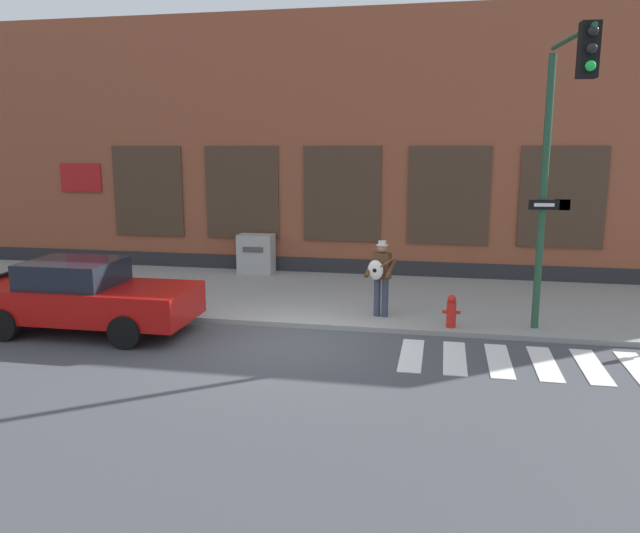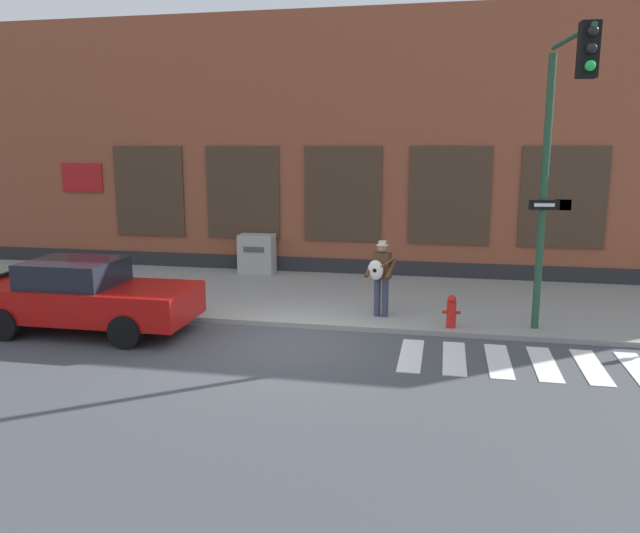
# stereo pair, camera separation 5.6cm
# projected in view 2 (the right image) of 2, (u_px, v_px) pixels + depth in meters

# --- Properties ---
(ground_plane) EXTENTS (160.00, 160.00, 0.00)m
(ground_plane) POSITION_uv_depth(u_px,v_px,m) (288.00, 343.00, 12.46)
(ground_plane) COLOR #424449
(sidewalk) EXTENTS (28.00, 5.55, 0.11)m
(sidewalk) POSITION_uv_depth(u_px,v_px,m) (325.00, 296.00, 16.12)
(sidewalk) COLOR gray
(sidewalk) RESTS_ON ground
(building_backdrop) EXTENTS (28.00, 4.06, 7.70)m
(building_backdrop) POSITION_uv_depth(u_px,v_px,m) (353.00, 147.00, 19.98)
(building_backdrop) COLOR brown
(building_backdrop) RESTS_ON ground
(crosswalk) EXTENTS (5.20, 1.90, 0.01)m
(crosswalk) POSITION_uv_depth(u_px,v_px,m) (544.00, 364.00, 11.27)
(crosswalk) COLOR silver
(crosswalk) RESTS_ON ground
(red_car) EXTENTS (4.61, 2.01, 1.53)m
(red_car) POSITION_uv_depth(u_px,v_px,m) (84.00, 296.00, 13.13)
(red_car) COLOR #B20F0C
(red_car) RESTS_ON ground
(busker) EXTENTS (0.72, 0.64, 1.71)m
(busker) POSITION_uv_depth(u_px,v_px,m) (381.00, 274.00, 13.81)
(busker) COLOR #33384C
(busker) RESTS_ON sidewalk
(traffic_light) EXTENTS (0.67, 2.49, 5.72)m
(traffic_light) POSITION_uv_depth(u_px,v_px,m) (559.00, 140.00, 11.53)
(traffic_light) COLOR #234C33
(traffic_light) RESTS_ON sidewalk
(utility_box) EXTENTS (1.05, 0.65, 1.16)m
(utility_box) POSITION_uv_depth(u_px,v_px,m) (257.00, 254.00, 18.73)
(utility_box) COLOR #ADADA8
(utility_box) RESTS_ON sidewalk
(fire_hydrant) EXTENTS (0.38, 0.20, 0.70)m
(fire_hydrant) POSITION_uv_depth(u_px,v_px,m) (451.00, 311.00, 13.09)
(fire_hydrant) COLOR red
(fire_hydrant) RESTS_ON sidewalk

